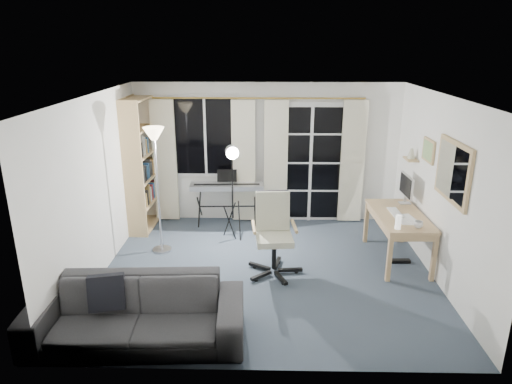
% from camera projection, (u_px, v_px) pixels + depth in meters
% --- Properties ---
extents(floor, '(4.50, 4.00, 0.02)m').
position_uv_depth(floor, '(267.00, 272.00, 6.32)').
color(floor, '#3C4958').
rests_on(floor, ground).
extents(window, '(1.20, 0.08, 1.40)m').
position_uv_depth(window, '(205.00, 136.00, 7.74)').
color(window, white).
rests_on(window, floor).
extents(french_door, '(1.32, 0.09, 2.11)m').
position_uv_depth(french_door, '(310.00, 164.00, 7.86)').
color(french_door, white).
rests_on(french_door, floor).
extents(curtains, '(3.60, 0.07, 2.13)m').
position_uv_depth(curtains, '(259.00, 161.00, 7.76)').
color(curtains, gold).
rests_on(curtains, floor).
extents(bookshelf, '(0.39, 1.04, 2.20)m').
position_uv_depth(bookshelf, '(139.00, 167.00, 7.56)').
color(bookshelf, tan).
rests_on(bookshelf, floor).
extents(torchiere_lamp, '(0.34, 0.34, 1.89)m').
position_uv_depth(torchiere_lamp, '(155.00, 153.00, 6.48)').
color(torchiere_lamp, '#B2B2B7').
rests_on(torchiere_lamp, floor).
extents(keyboard_piano, '(1.25, 0.64, 0.90)m').
position_uv_depth(keyboard_piano, '(227.00, 187.00, 7.73)').
color(keyboard_piano, black).
rests_on(keyboard_piano, floor).
extents(studio_light, '(0.31, 0.32, 1.58)m').
position_uv_depth(studio_light, '(232.00, 163.00, 6.95)').
color(studio_light, black).
rests_on(studio_light, floor).
extents(office_chair, '(0.75, 0.77, 1.11)m').
position_uv_depth(office_chair, '(273.00, 226.00, 6.18)').
color(office_chair, black).
rests_on(office_chair, floor).
extents(desk, '(0.71, 1.35, 0.71)m').
position_uv_depth(desk, '(399.00, 220.00, 6.48)').
color(desk, tan).
rests_on(desk, floor).
extents(monitor, '(0.17, 0.51, 0.44)m').
position_uv_depth(monitor, '(406.00, 186.00, 6.79)').
color(monitor, silver).
rests_on(monitor, desk).
extents(desk_clutter, '(0.40, 0.81, 0.90)m').
position_uv_depth(desk_clutter, '(399.00, 230.00, 6.28)').
color(desk_clutter, white).
rests_on(desk_clutter, desk).
extents(mug, '(0.12, 0.10, 0.12)m').
position_uv_depth(mug, '(418.00, 224.00, 5.95)').
color(mug, silver).
rests_on(mug, desk).
extents(wall_mirror, '(0.04, 0.94, 0.74)m').
position_uv_depth(wall_mirror, '(453.00, 172.00, 5.46)').
color(wall_mirror, tan).
rests_on(wall_mirror, floor).
extents(framed_print, '(0.03, 0.42, 0.32)m').
position_uv_depth(framed_print, '(429.00, 151.00, 6.30)').
color(framed_print, tan).
rests_on(framed_print, floor).
extents(wall_shelf, '(0.16, 0.30, 0.18)m').
position_uv_depth(wall_shelf, '(411.00, 155.00, 6.83)').
color(wall_shelf, tan).
rests_on(wall_shelf, floor).
extents(sofa, '(2.27, 0.76, 0.88)m').
position_uv_depth(sofa, '(135.00, 304.00, 4.74)').
color(sofa, '#28282A').
rests_on(sofa, floor).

